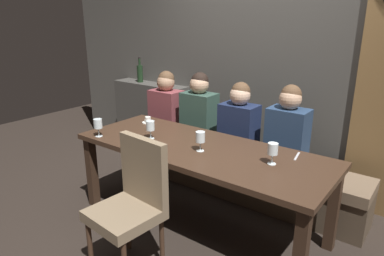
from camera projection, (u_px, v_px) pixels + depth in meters
ground at (199, 223)px, 3.13m from camera, size 9.00×9.00×0.00m
back_wall_tiled at (269, 45)px, 3.60m from camera, size 6.00×0.12×3.00m
back_counter at (152, 118)px, 4.66m from camera, size 1.10×0.28×0.95m
dining_table at (200, 156)px, 2.93m from camera, size 2.20×0.84×0.74m
banquette_bench at (239, 174)px, 3.59m from camera, size 2.50×0.44×0.45m
chair_near_side at (133, 198)px, 2.45m from camera, size 0.48×0.48×0.98m
diner_redhead at (166, 106)px, 3.96m from camera, size 0.36×0.24×0.76m
diner_bearded at (199, 111)px, 3.71m from camera, size 0.36×0.24×0.78m
diner_far_end at (239, 121)px, 3.41m from camera, size 0.36×0.24×0.74m
diner_near_end at (288, 128)px, 3.17m from camera, size 0.36×0.24×0.76m
wine_bottle_dark_red at (140, 73)px, 4.56m from camera, size 0.08×0.08×0.33m
wine_glass_end_left at (150, 126)px, 3.06m from camera, size 0.08×0.08×0.16m
wine_glass_end_right at (200, 138)px, 2.78m from camera, size 0.08×0.08×0.16m
wine_glass_far_left at (98, 124)px, 3.12m from camera, size 0.08×0.08×0.16m
wine_glass_far_right at (273, 149)px, 2.53m from camera, size 0.08×0.08×0.16m
espresso_cup at (148, 120)px, 3.55m from camera, size 0.12×0.12×0.06m
fork_on_table at (297, 156)px, 2.70m from camera, size 0.05×0.17×0.01m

